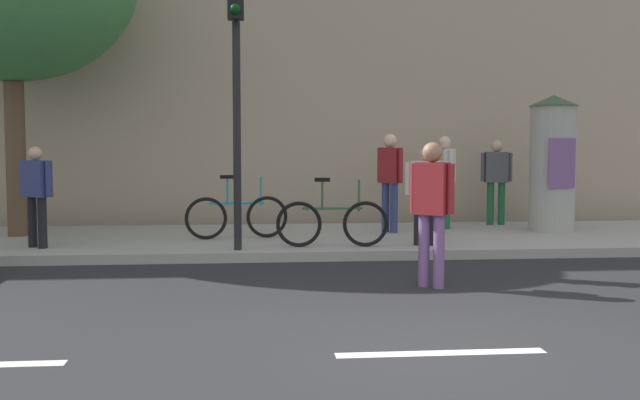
{
  "coord_description": "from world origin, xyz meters",
  "views": [
    {
      "loc": [
        -1.59,
        -6.11,
        1.78
      ],
      "look_at": [
        -0.85,
        2.0,
        1.16
      ],
      "focal_mm": 42.08,
      "sensor_mm": 36.0,
      "label": 1
    }
  ],
  "objects_px": {
    "traffic_light": "(236,62)",
    "pedestrian_with_backpack": "(426,188)",
    "pedestrian_with_bag": "(496,175)",
    "pedestrian_in_red_top": "(433,201)",
    "bicycle_leaning": "(332,222)",
    "pedestrian_near_pole": "(443,173)",
    "pedestrian_tallest": "(36,188)",
    "poster_column": "(553,162)",
    "bicycle_upright": "(237,216)",
    "pedestrian_in_dark_shirt": "(390,175)"
  },
  "relations": [
    {
      "from": "pedestrian_near_pole",
      "to": "pedestrian_with_bag",
      "type": "height_order",
      "value": "pedestrian_near_pole"
    },
    {
      "from": "pedestrian_with_bag",
      "to": "pedestrian_in_red_top",
      "type": "bearing_deg",
      "value": -115.63
    },
    {
      "from": "pedestrian_in_red_top",
      "to": "pedestrian_near_pole",
      "type": "relative_size",
      "value": 1.01
    },
    {
      "from": "pedestrian_with_backpack",
      "to": "pedestrian_in_red_top",
      "type": "bearing_deg",
      "value": -101.73
    },
    {
      "from": "poster_column",
      "to": "pedestrian_near_pole",
      "type": "relative_size",
      "value": 1.42
    },
    {
      "from": "bicycle_upright",
      "to": "pedestrian_with_backpack",
      "type": "bearing_deg",
      "value": -20.44
    },
    {
      "from": "traffic_light",
      "to": "pedestrian_in_red_top",
      "type": "distance_m",
      "value": 3.88
    },
    {
      "from": "traffic_light",
      "to": "pedestrian_with_backpack",
      "type": "xyz_separation_m",
      "value": [
        2.99,
        0.36,
        -1.91
      ]
    },
    {
      "from": "pedestrian_in_red_top",
      "to": "pedestrian_tallest",
      "type": "xyz_separation_m",
      "value": [
        -5.55,
        2.96,
        0.01
      ]
    },
    {
      "from": "bicycle_leaning",
      "to": "pedestrian_near_pole",
      "type": "bearing_deg",
      "value": 44.92
    },
    {
      "from": "pedestrian_with_bag",
      "to": "bicycle_leaning",
      "type": "relative_size",
      "value": 0.95
    },
    {
      "from": "bicycle_upright",
      "to": "poster_column",
      "type": "bearing_deg",
      "value": 5.47
    },
    {
      "from": "traffic_light",
      "to": "pedestrian_near_pole",
      "type": "relative_size",
      "value": 2.38
    },
    {
      "from": "pedestrian_tallest",
      "to": "pedestrian_with_backpack",
      "type": "relative_size",
      "value": 1.01
    },
    {
      "from": "pedestrian_in_dark_shirt",
      "to": "pedestrian_with_bag",
      "type": "bearing_deg",
      "value": 24.54
    },
    {
      "from": "pedestrian_with_bag",
      "to": "pedestrian_with_backpack",
      "type": "bearing_deg",
      "value": -126.45
    },
    {
      "from": "pedestrian_tallest",
      "to": "poster_column",
      "type": "bearing_deg",
      "value": 9.07
    },
    {
      "from": "traffic_light",
      "to": "poster_column",
      "type": "xyz_separation_m",
      "value": [
        5.76,
        2.05,
        -1.56
      ]
    },
    {
      "from": "pedestrian_with_bag",
      "to": "pedestrian_with_backpack",
      "type": "height_order",
      "value": "pedestrian_with_bag"
    },
    {
      "from": "pedestrian_tallest",
      "to": "pedestrian_in_red_top",
      "type": "bearing_deg",
      "value": -28.08
    },
    {
      "from": "bicycle_leaning",
      "to": "poster_column",
      "type": "bearing_deg",
      "value": 22.06
    },
    {
      "from": "bicycle_leaning",
      "to": "traffic_light",
      "type": "bearing_deg",
      "value": -168.14
    },
    {
      "from": "pedestrian_in_red_top",
      "to": "pedestrian_tallest",
      "type": "distance_m",
      "value": 6.29
    },
    {
      "from": "pedestrian_with_bag",
      "to": "pedestrian_in_dark_shirt",
      "type": "bearing_deg",
      "value": -155.46
    },
    {
      "from": "pedestrian_tallest",
      "to": "bicycle_upright",
      "type": "height_order",
      "value": "pedestrian_tallest"
    },
    {
      "from": "pedestrian_with_backpack",
      "to": "bicycle_upright",
      "type": "distance_m",
      "value": 3.28
    },
    {
      "from": "bicycle_leaning",
      "to": "bicycle_upright",
      "type": "distance_m",
      "value": 1.92
    },
    {
      "from": "poster_column",
      "to": "pedestrian_in_dark_shirt",
      "type": "relative_size",
      "value": 1.4
    },
    {
      "from": "pedestrian_near_pole",
      "to": "pedestrian_with_backpack",
      "type": "bearing_deg",
      "value": -110.73
    },
    {
      "from": "bicycle_upright",
      "to": "traffic_light",
      "type": "bearing_deg",
      "value": -88.46
    },
    {
      "from": "poster_column",
      "to": "pedestrian_near_pole",
      "type": "xyz_separation_m",
      "value": [
        -1.88,
        0.66,
        -0.22
      ]
    },
    {
      "from": "pedestrian_in_red_top",
      "to": "pedestrian_near_pole",
      "type": "bearing_deg",
      "value": 73.98
    },
    {
      "from": "pedestrian_in_dark_shirt",
      "to": "pedestrian_with_bag",
      "type": "relative_size",
      "value": 1.06
    },
    {
      "from": "pedestrian_tallest",
      "to": "pedestrian_near_pole",
      "type": "xyz_separation_m",
      "value": [
        7.0,
        2.08,
        0.13
      ]
    },
    {
      "from": "pedestrian_tallest",
      "to": "bicycle_upright",
      "type": "xyz_separation_m",
      "value": [
        3.08,
        0.86,
        -0.54
      ]
    },
    {
      "from": "poster_column",
      "to": "pedestrian_with_bag",
      "type": "distance_m",
      "value": 1.36
    },
    {
      "from": "pedestrian_in_dark_shirt",
      "to": "pedestrian_tallest",
      "type": "distance_m",
      "value": 6.04
    },
    {
      "from": "pedestrian_with_bag",
      "to": "bicycle_leaning",
      "type": "distance_m",
      "value": 4.66
    },
    {
      "from": "pedestrian_in_dark_shirt",
      "to": "pedestrian_near_pole",
      "type": "xyz_separation_m",
      "value": [
        1.15,
        0.58,
        0.01
      ]
    },
    {
      "from": "pedestrian_in_red_top",
      "to": "pedestrian_in_dark_shirt",
      "type": "bearing_deg",
      "value": 86.15
    },
    {
      "from": "traffic_light",
      "to": "poster_column",
      "type": "height_order",
      "value": "traffic_light"
    },
    {
      "from": "pedestrian_in_red_top",
      "to": "bicycle_leaning",
      "type": "relative_size",
      "value": 1.01
    },
    {
      "from": "pedestrian_in_red_top",
      "to": "pedestrian_with_backpack",
      "type": "relative_size",
      "value": 1.15
    },
    {
      "from": "bicycle_upright",
      "to": "bicycle_leaning",
      "type": "bearing_deg",
      "value": -37.91
    },
    {
      "from": "pedestrian_with_backpack",
      "to": "bicycle_upright",
      "type": "height_order",
      "value": "pedestrian_with_backpack"
    },
    {
      "from": "poster_column",
      "to": "pedestrian_near_pole",
      "type": "distance_m",
      "value": 2.01
    },
    {
      "from": "pedestrian_in_red_top",
      "to": "bicycle_upright",
      "type": "xyz_separation_m",
      "value": [
        -2.47,
        3.83,
        -0.53
      ]
    },
    {
      "from": "poster_column",
      "to": "pedestrian_in_red_top",
      "type": "relative_size",
      "value": 1.4
    },
    {
      "from": "pedestrian_in_red_top",
      "to": "pedestrian_with_bag",
      "type": "relative_size",
      "value": 1.06
    },
    {
      "from": "traffic_light",
      "to": "bicycle_upright",
      "type": "distance_m",
      "value": 2.86
    }
  ]
}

